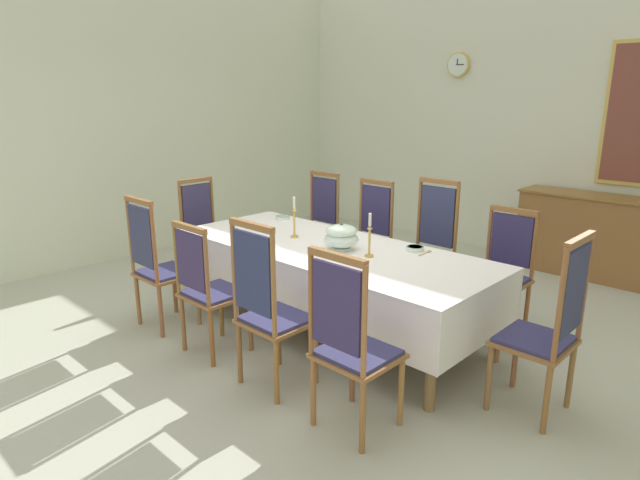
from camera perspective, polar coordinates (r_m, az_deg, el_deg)
ground at (r=4.64m, az=1.18°, el=-9.61°), size 6.51×6.51×0.04m
back_wall at (r=7.01m, az=20.33°, el=12.64°), size 6.51×0.08×3.45m
left_wall at (r=6.89m, az=-19.86°, el=12.65°), size 0.08×6.51×3.45m
dining_table at (r=4.38m, az=1.01°, el=-1.59°), size 2.76×1.09×0.73m
tablecloth at (r=4.40m, az=1.01°, el=-2.07°), size 2.78×1.11×0.42m
chair_south_a at (r=4.66m, az=-16.96°, el=-2.37°), size 0.44×0.42×1.14m
chair_north_a at (r=5.79m, az=-0.35°, el=1.64°), size 0.44×0.42×1.13m
chair_south_b at (r=4.10m, az=-11.92°, el=-4.92°), size 0.44×0.42×1.04m
chair_north_b at (r=5.34m, az=5.11°, el=0.36°), size 0.44×0.42×1.12m
chair_south_c at (r=3.55m, az=-5.53°, el=-7.11°), size 0.44×0.42×1.18m
chair_north_c at (r=4.94m, az=11.54°, el=-0.77°), size 0.44×0.42×1.20m
chair_south_d at (r=3.10m, az=3.29°, el=-10.87°), size 0.44×0.42×1.13m
chair_north_d at (r=4.63m, az=18.86°, el=-3.08°), size 0.44×0.42×1.05m
chair_head_west at (r=5.73m, az=-12.21°, el=1.03°), size 0.42×0.44×1.09m
chair_head_east at (r=3.52m, az=23.14°, el=-8.55°), size 0.42×0.44×1.17m
soup_tureen at (r=4.25m, az=2.30°, el=0.39°), size 0.28×0.28×0.22m
candlestick_west at (r=4.61m, az=-2.76°, el=2.02°), size 0.07×0.07×0.36m
candlestick_east at (r=4.07m, az=5.31°, el=0.05°), size 0.07×0.07×0.34m
bowl_near_left at (r=4.33m, az=-5.90°, el=-0.54°), size 0.19×0.19×0.04m
bowl_near_right at (r=4.30m, az=10.12°, el=-0.87°), size 0.14×0.14×0.04m
bowl_far_left at (r=5.35m, az=-4.04°, el=2.46°), size 0.15×0.15×0.03m
spoon_primary at (r=4.45m, az=-6.73°, el=-0.41°), size 0.06×0.17×0.01m
spoon_secondary at (r=4.28m, az=11.43°, el=-1.26°), size 0.03×0.18×0.01m
sideboard at (r=6.51m, az=26.63°, el=0.48°), size 1.44×0.48×0.90m
mounted_clock at (r=7.31m, az=14.58°, el=17.67°), size 0.30×0.06×0.30m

